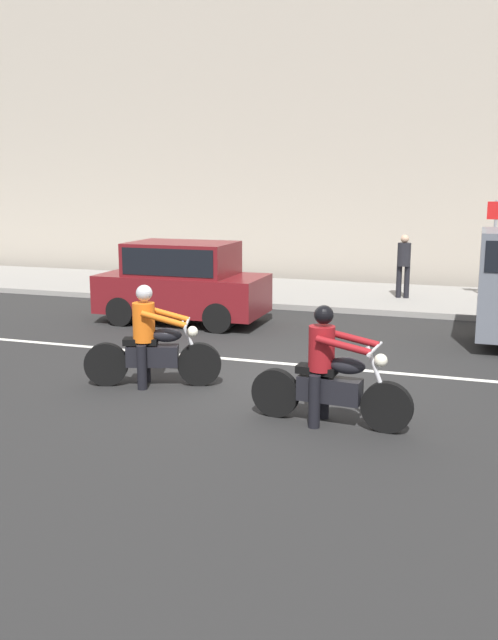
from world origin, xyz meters
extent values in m
plane|color=black|center=(0.00, 0.00, 0.00)|extent=(80.00, 80.00, 0.00)
cube|color=gray|center=(0.00, 8.00, 0.07)|extent=(40.00, 4.40, 0.14)
cube|color=#A89E8E|center=(0.00, 11.40, 7.26)|extent=(40.00, 1.40, 14.53)
cube|color=silver|center=(-0.46, 0.90, 0.00)|extent=(18.00, 0.14, 0.01)
cylinder|color=black|center=(2.25, -1.89, 0.33)|extent=(0.67, 0.18, 0.66)
cylinder|color=black|center=(0.75, -1.76, 0.33)|extent=(0.67, 0.18, 0.66)
cylinder|color=silver|center=(2.13, -1.88, 0.70)|extent=(0.37, 0.09, 0.80)
cube|color=black|center=(1.50, -1.82, 0.47)|extent=(0.85, 0.35, 0.32)
ellipsoid|color=black|center=(1.72, -1.84, 0.82)|extent=(0.50, 0.28, 0.22)
cube|color=black|center=(1.32, -1.81, 0.72)|extent=(0.54, 0.28, 0.10)
cylinder|color=silver|center=(2.07, -1.87, 1.07)|extent=(0.10, 0.70, 0.04)
sphere|color=silver|center=(2.15, -1.88, 0.93)|extent=(0.17, 0.17, 0.17)
cylinder|color=silver|center=(1.21, -1.64, 0.35)|extent=(0.70, 0.13, 0.07)
cylinder|color=black|center=(1.34, -2.01, 0.35)|extent=(0.16, 0.16, 0.70)
cylinder|color=black|center=(1.37, -1.61, 0.35)|extent=(0.16, 0.16, 0.70)
cylinder|color=maroon|center=(1.38, -1.81, 1.01)|extent=(0.37, 0.37, 0.58)
cylinder|color=maroon|center=(1.70, -2.06, 1.13)|extent=(0.71, 0.15, 0.20)
cylinder|color=maroon|center=(1.74, -1.62, 1.13)|extent=(0.71, 0.15, 0.20)
sphere|color=tan|center=(1.40, -1.81, 1.42)|extent=(0.20, 0.20, 0.20)
sphere|color=black|center=(1.40, -1.81, 1.45)|extent=(0.25, 0.25, 0.25)
cylinder|color=black|center=(-0.77, -0.75, 0.34)|extent=(0.68, 0.33, 0.68)
cylinder|color=black|center=(-2.14, -1.22, 0.34)|extent=(0.68, 0.33, 0.68)
cylinder|color=silver|center=(-0.89, -0.79, 0.67)|extent=(0.34, 0.16, 0.72)
cube|color=black|center=(-1.46, -0.99, 0.48)|extent=(0.84, 0.52, 0.32)
ellipsoid|color=black|center=(-1.25, -0.92, 0.80)|extent=(0.53, 0.38, 0.22)
cube|color=black|center=(-1.63, -1.04, 0.70)|extent=(0.57, 0.39, 0.10)
cylinder|color=silver|center=(-0.94, -0.81, 1.00)|extent=(0.26, 0.68, 0.04)
sphere|color=silver|center=(-0.87, -0.79, 0.86)|extent=(0.17, 0.17, 0.17)
cylinder|color=silver|center=(-1.79, -0.93, 0.36)|extent=(0.69, 0.29, 0.07)
cylinder|color=black|center=(-1.52, -1.22, 0.34)|extent=(0.19, 0.19, 0.68)
cylinder|color=black|center=(-1.65, -0.84, 0.34)|extent=(0.19, 0.19, 0.68)
cylinder|color=orange|center=(-1.57, -1.02, 1.01)|extent=(0.43, 0.43, 0.60)
cylinder|color=orange|center=(-1.19, -1.13, 1.09)|extent=(0.68, 0.31, 0.28)
cylinder|color=orange|center=(-1.33, -0.71, 1.09)|extent=(0.68, 0.31, 0.28)
sphere|color=tan|center=(-1.55, -1.02, 1.43)|extent=(0.20, 0.20, 0.20)
sphere|color=#B7B7BC|center=(-1.55, -1.02, 1.46)|extent=(0.25, 0.25, 0.25)
cube|color=maroon|center=(-2.99, 3.63, 0.66)|extent=(3.68, 1.70, 0.84)
cube|color=maroon|center=(-2.99, 3.63, 1.44)|extent=(2.28, 1.56, 0.72)
cube|color=black|center=(-2.99, 3.63, 1.44)|extent=(2.10, 1.59, 0.58)
cylinder|color=black|center=(-1.85, 3.63, 0.32)|extent=(0.64, 1.76, 0.64)
cylinder|color=black|center=(-4.13, 3.63, 0.32)|extent=(0.64, 1.76, 0.64)
cylinder|color=gray|center=(3.59, 8.16, 1.39)|extent=(0.08, 0.08, 2.51)
cube|color=red|center=(3.59, 8.13, 2.40)|extent=(0.44, 0.03, 0.44)
cylinder|color=black|center=(1.31, 7.73, 0.55)|extent=(0.14, 0.14, 0.83)
cylinder|color=black|center=(1.51, 7.73, 0.55)|extent=(0.14, 0.14, 0.83)
cylinder|color=black|center=(1.41, 7.73, 1.27)|extent=(0.34, 0.34, 0.59)
sphere|color=tan|center=(1.41, 7.73, 1.67)|extent=(0.21, 0.21, 0.21)
camera|label=1|loc=(3.20, -10.24, 3.12)|focal=38.48mm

